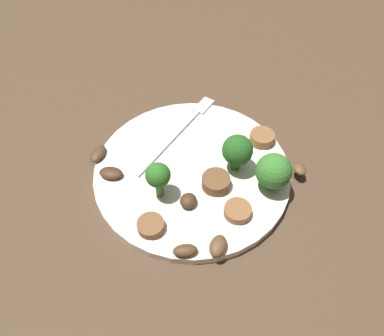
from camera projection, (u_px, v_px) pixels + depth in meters
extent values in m
plane|color=#4C3826|center=(192.00, 174.00, 0.47)|extent=(1.40, 1.40, 0.00)
cylinder|color=white|center=(192.00, 171.00, 0.46)|extent=(0.26, 0.26, 0.01)
cube|color=silver|center=(170.00, 141.00, 0.49)|extent=(0.14, 0.03, 0.00)
cube|color=silver|center=(204.00, 106.00, 0.53)|extent=(0.04, 0.02, 0.00)
cylinder|color=#347525|center=(157.00, 185.00, 0.42)|extent=(0.01, 0.01, 0.03)
sphere|color=#2D6B23|center=(156.00, 173.00, 0.41)|extent=(0.03, 0.03, 0.03)
cylinder|color=#408630|center=(270.00, 182.00, 0.43)|extent=(0.01, 0.01, 0.02)
sphere|color=#387A2D|center=(274.00, 171.00, 0.42)|extent=(0.04, 0.04, 0.04)
cylinder|color=#296420|center=(236.00, 162.00, 0.45)|extent=(0.01, 0.01, 0.02)
sphere|color=#235B1E|center=(237.00, 150.00, 0.43)|extent=(0.04, 0.04, 0.04)
cylinder|color=brown|center=(262.00, 138.00, 0.48)|extent=(0.03, 0.03, 0.01)
cylinder|color=brown|center=(238.00, 211.00, 0.41)|extent=(0.04, 0.04, 0.01)
cylinder|color=brown|center=(151.00, 226.00, 0.40)|extent=(0.03, 0.03, 0.01)
cylinder|color=brown|center=(214.00, 184.00, 0.43)|extent=(0.04, 0.04, 0.02)
ellipsoid|color=#422B19|center=(188.00, 201.00, 0.42)|extent=(0.03, 0.03, 0.01)
ellipsoid|color=#422B19|center=(111.00, 173.00, 0.45)|extent=(0.03, 0.04, 0.01)
ellipsoid|color=#4C331E|center=(98.00, 154.00, 0.47)|extent=(0.04, 0.03, 0.01)
ellipsoid|color=brown|center=(300.00, 169.00, 0.45)|extent=(0.02, 0.03, 0.01)
ellipsoid|color=#4C331E|center=(185.00, 251.00, 0.38)|extent=(0.03, 0.03, 0.01)
ellipsoid|color=brown|center=(218.00, 246.00, 0.38)|extent=(0.03, 0.03, 0.01)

